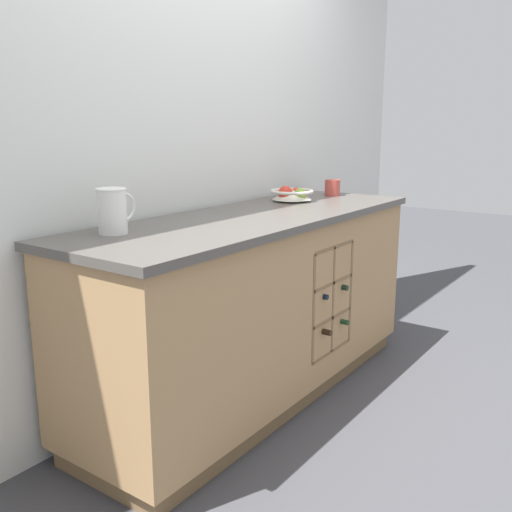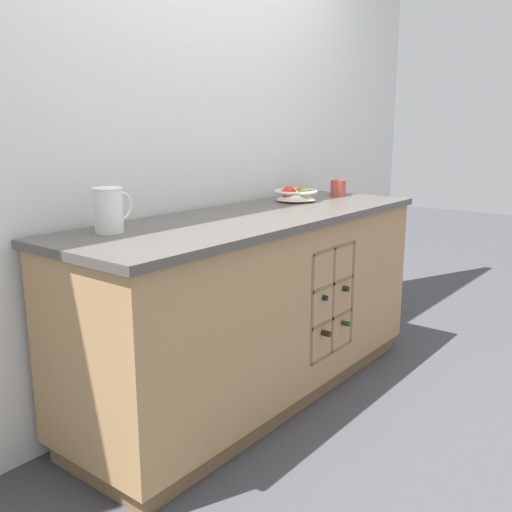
{
  "view_description": "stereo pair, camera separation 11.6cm",
  "coord_description": "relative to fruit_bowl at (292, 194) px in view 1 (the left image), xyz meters",
  "views": [
    {
      "loc": [
        -2.16,
        -1.55,
        1.32
      ],
      "look_at": [
        0.0,
        0.0,
        0.71
      ],
      "focal_mm": 40.0,
      "sensor_mm": 36.0,
      "label": 1
    },
    {
      "loc": [
        -2.09,
        -1.64,
        1.32
      ],
      "look_at": [
        0.0,
        0.0,
        0.71
      ],
      "focal_mm": 40.0,
      "sensor_mm": 36.0,
      "label": 2
    }
  ],
  "objects": [
    {
      "name": "ground_plane",
      "position": [
        -0.51,
        -0.12,
        -0.95
      ],
      "size": [
        14.0,
        14.0,
        0.0
      ],
      "primitive_type": "plane",
      "color": "#424247"
    },
    {
      "name": "ceramic_mug",
      "position": [
        0.36,
        -0.06,
        0.01
      ],
      "size": [
        0.13,
        0.09,
        0.1
      ],
      "color": "#B7473D",
      "rests_on": "kitchen_island"
    },
    {
      "name": "kitchen_island",
      "position": [
        -0.5,
        -0.12,
        -0.49
      ],
      "size": [
        2.07,
        0.69,
        0.91
      ],
      "color": "brown",
      "rests_on": "ground_plane"
    },
    {
      "name": "white_pitcher",
      "position": [
        -1.22,
        0.04,
        0.05
      ],
      "size": [
        0.18,
        0.12,
        0.18
      ],
      "color": "white",
      "rests_on": "kitchen_island"
    },
    {
      "name": "back_wall",
      "position": [
        -0.51,
        0.26,
        0.32
      ],
      "size": [
        4.43,
        0.06,
        2.55
      ],
      "primitive_type": "cube",
      "color": "silver",
      "rests_on": "ground_plane"
    },
    {
      "name": "fruit_bowl",
      "position": [
        0.0,
        0.0,
        0.0
      ],
      "size": [
        0.24,
        0.24,
        0.09
      ],
      "color": "silver",
      "rests_on": "kitchen_island"
    }
  ]
}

